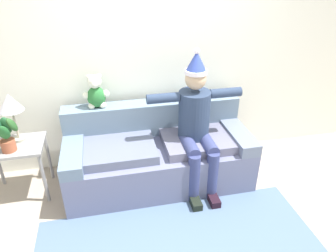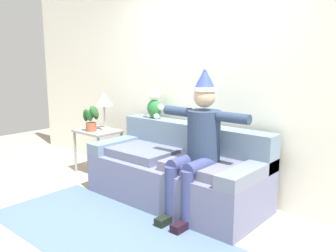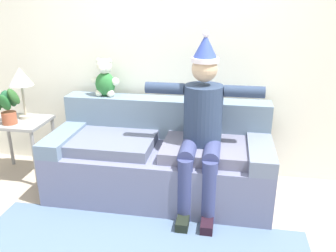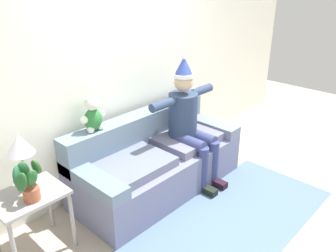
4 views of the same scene
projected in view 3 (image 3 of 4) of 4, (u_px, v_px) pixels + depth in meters
back_wall at (170, 44)px, 3.51m from camera, size 7.00×0.10×2.70m
couch at (161, 158)px, 3.37m from camera, size 2.04×0.90×0.85m
person_seated at (202, 122)px, 3.00m from camera, size 1.02×0.77×1.54m
teddy_bear at (105, 79)px, 3.49m from camera, size 0.29×0.17×0.38m
side_table at (18, 129)px, 3.60m from camera, size 0.60×0.47×0.61m
table_lamp at (21, 79)px, 3.51m from camera, size 0.24×0.24×0.52m
potted_plant at (7, 105)px, 3.42m from camera, size 0.28×0.25×0.39m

